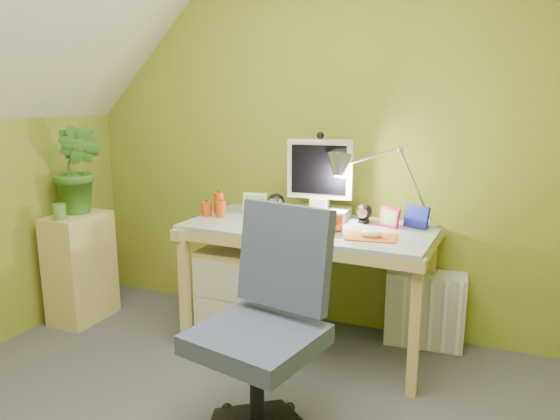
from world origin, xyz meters
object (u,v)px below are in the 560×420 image
at_px(desk, 309,286).
at_px(monitor, 320,176).
at_px(desk_lamp, 399,167).
at_px(potted_plant, 78,169).
at_px(side_ledge, 81,268).
at_px(task_chair, 256,336).
at_px(radiator, 425,309).

height_order(desk, monitor, monitor).
xyz_separation_m(monitor, desk_lamp, (0.45, 0.00, 0.08)).
xyz_separation_m(desk_lamp, potted_plant, (-1.93, -0.34, -0.07)).
distance_m(monitor, side_ledge, 1.66).
height_order(monitor, task_chair, monitor).
height_order(monitor, desk_lamp, desk_lamp).
distance_m(task_chair, radiator, 1.31).
relative_size(side_ledge, radiator, 1.59).
bearing_deg(side_ledge, radiator, 12.90).
xyz_separation_m(desk, radiator, (0.62, 0.27, -0.14)).
height_order(desk, task_chair, task_chair).
bearing_deg(desk, radiator, 26.32).
relative_size(desk_lamp, radiator, 1.47).
relative_size(desk_lamp, potted_plant, 1.14).
bearing_deg(monitor, side_ledge, -169.93).
xyz_separation_m(side_ledge, task_chair, (1.58, -0.69, 0.13)).
relative_size(desk, monitor, 2.75).
distance_m(desk_lamp, radiator, 0.85).
distance_m(desk, task_chair, 0.92).
bearing_deg(side_ledge, desk, 8.14).
xyz_separation_m(desk, desk_lamp, (0.45, 0.18, 0.69)).
relative_size(desk, radiator, 3.09).
relative_size(monitor, side_ledge, 0.70).
distance_m(monitor, desk_lamp, 0.46).
xyz_separation_m(monitor, potted_plant, (-1.48, -0.34, 0.01)).
xyz_separation_m(desk_lamp, radiator, (0.17, 0.09, -0.83)).
bearing_deg(side_ledge, monitor, 14.82).
bearing_deg(desk_lamp, task_chair, -102.53).
bearing_deg(task_chair, side_ledge, 168.57).
bearing_deg(task_chair, radiator, 77.98).
bearing_deg(task_chair, potted_plant, 167.07).
bearing_deg(task_chair, monitor, 107.21).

